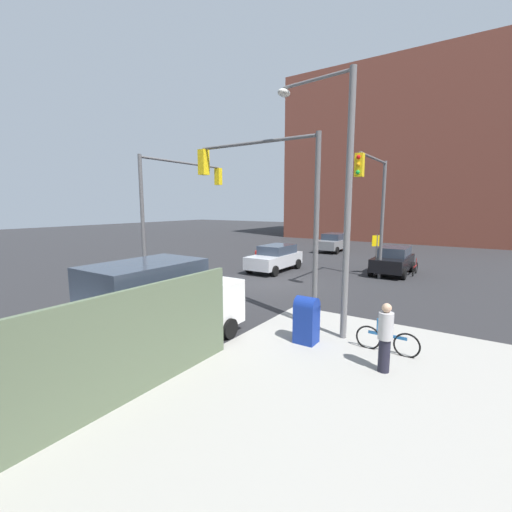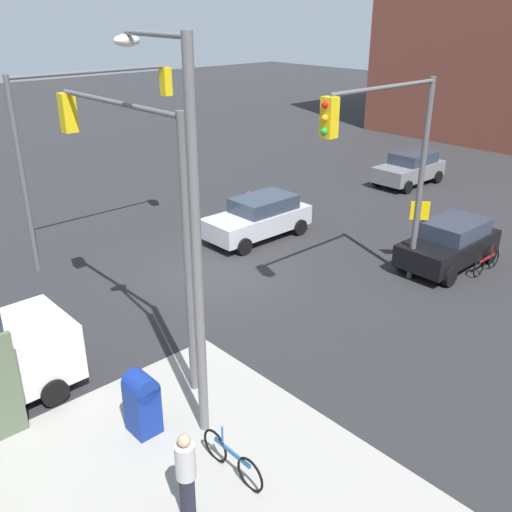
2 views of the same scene
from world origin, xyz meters
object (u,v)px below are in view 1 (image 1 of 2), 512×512
Objects in this scene: street_lamp_corner at (337,186)px; coupe_gray at (333,242)px; coupe_silver at (275,258)px; van_white_delivery at (156,309)px; fire_hydrant at (257,256)px; bicycle_leaning_on_fence at (387,341)px; mailbox_blue at (306,318)px; traffic_signal_ne_corner at (265,191)px; bicycle_at_crosswalk at (415,269)px; pedestrian_crossing at (385,336)px; traffic_signal_se_corner at (178,195)px; coupe_black at (393,260)px; traffic_signal_nw_corner at (375,196)px.

street_lamp_corner reaches higher than coupe_gray.
van_white_delivery is at bearing 15.44° from coupe_silver.
bicycle_leaning_on_fence is at bearing 47.07° from fire_hydrant.
mailbox_blue is at bearing 39.40° from fire_hydrant.
coupe_gray is at bearing -166.72° from traffic_signal_ne_corner.
coupe_gray is at bearing -155.07° from bicycle_leaning_on_fence.
traffic_signal_ne_corner is 3.71× the size of bicycle_leaning_on_fence.
traffic_signal_ne_corner reaches higher than mailbox_blue.
traffic_signal_ne_corner is 0.81× the size of street_lamp_corner.
bicycle_at_crosswalk is at bearing -174.49° from bicycle_leaning_on_fence.
bicycle_leaning_on_fence is at bearing 5.51° from bicycle_at_crosswalk.
bicycle_at_crosswalk is (7.17, 7.90, -0.50)m from coupe_gray.
van_white_delivery is 6.53m from bicycle_leaning_on_fence.
coupe_silver is 2.46× the size of pedestrian_crossing.
traffic_signal_se_corner is at bearing -106.81° from street_lamp_corner.
bicycle_leaning_on_fence is at bearing 24.93° from coupe_gray.
bicycle_at_crosswalk is (-13.00, 1.00, -0.42)m from mailbox_blue.
coupe_gray is 1.00× the size of coupe_black.
pedestrian_crossing is 13.69m from bicycle_at_crosswalk.
traffic_signal_se_corner is (4.80, -9.00, 0.07)m from traffic_signal_nw_corner.
traffic_signal_se_corner is 11.04m from mailbox_blue.
traffic_signal_se_corner reaches higher than bicycle_at_crosswalk.
coupe_silver is 13.50m from pedestrian_crossing.
mailbox_blue is at bearing 0.81° from coupe_black.
coupe_silver is 2.48× the size of bicycle_at_crosswalk.
traffic_signal_nw_corner is 13.54m from coupe_gray.
coupe_gray is 23.43m from van_white_delivery.
coupe_black is at bearing 41.31° from coupe_gray.
mailbox_blue is at bearing -22.52° from street_lamp_corner.
traffic_signal_se_corner is at bearing -106.42° from bicycle_leaning_on_fence.
coupe_silver is 2.48× the size of bicycle_leaning_on_fence.
mailbox_blue is 0.36× the size of coupe_gray.
street_lamp_corner reaches higher than mailbox_blue.
coupe_silver is at bearing -164.56° from van_white_delivery.
coupe_silver is (1.76, 2.58, 0.36)m from fire_hydrant.
coupe_black is at bearing 115.54° from coupe_silver.
traffic_signal_se_corner is at bearing -138.00° from van_white_delivery.
fire_hydrant is 15.39m from van_white_delivery.
van_white_delivery reaches higher than pedestrian_crossing.
pedestrian_crossing is 1.35m from bicycle_leaning_on_fence.
coupe_black is (-8.48, 9.32, -3.82)m from traffic_signal_se_corner.
van_white_delivery is at bearing -8.07° from traffic_signal_ne_corner.
coupe_gray is at bearing -170.90° from van_white_delivery.
coupe_silver and coupe_black have the same top height.
fire_hydrant is (-7.15, 0.30, -4.18)m from traffic_signal_se_corner.
coupe_gray and coupe_silver have the same top height.
traffic_signal_se_corner is 4.55× the size of mailbox_blue.
traffic_signal_nw_corner is at bearing -173.18° from street_lamp_corner.
traffic_signal_ne_corner is 6.48m from bicycle_leaning_on_fence.
street_lamp_corner reaches higher than bicycle_leaning_on_fence.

